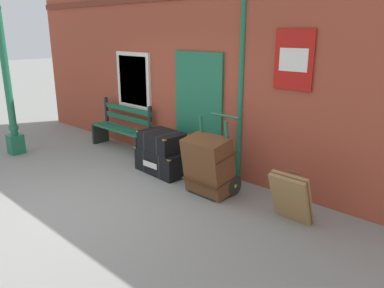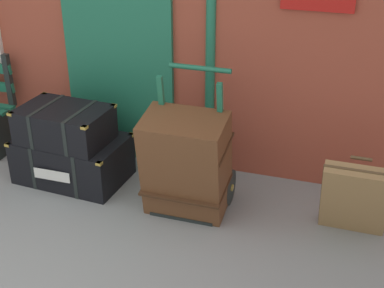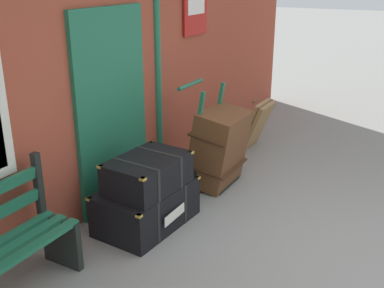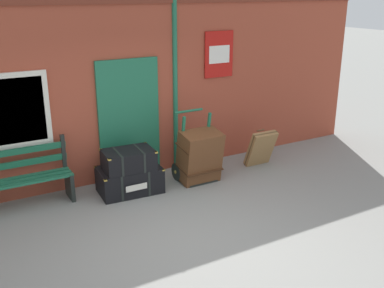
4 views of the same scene
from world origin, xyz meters
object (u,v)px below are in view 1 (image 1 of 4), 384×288
Objects in this scene: platform_bench at (122,129)px; steamer_trunk_middle at (162,141)px; lamp_post at (10,100)px; suitcase_tan at (291,198)px; porters_trolley at (215,175)px; steamer_trunk_base at (165,160)px; large_brown_trunk at (208,166)px.

platform_bench is 1.89× the size of steamer_trunk_middle.
suitcase_tan is at bearing 12.65° from lamp_post.
platform_bench is 4.30m from suitcase_tan.
platform_bench is 1.71m from steamer_trunk_middle.
lamp_post is 2.45× the size of porters_trolley.
porters_trolley reaches higher than steamer_trunk_base.
lamp_post reaches higher than steamer_trunk_middle.
porters_trolley is at bearing 17.82° from lamp_post.
porters_trolley is 1.70× the size of suitcase_tan.
porters_trolley is (2.89, -0.35, -0.17)m from platform_bench.
large_brown_trunk is (-0.00, -0.17, 0.20)m from porters_trolley.
lamp_post reaches higher than platform_bench.
suitcase_tan is (1.38, -0.10, 0.08)m from porters_trolley.
steamer_trunk_middle is 2.62m from suitcase_tan.
steamer_trunk_middle is at bearing 172.03° from large_brown_trunk.
porters_trolley is 1.38m from suitcase_tan.
lamp_post is 3.15× the size of large_brown_trunk.
porters_trolley is at bearing 175.73° from suitcase_tan.
steamer_trunk_middle is at bearing -114.41° from steamer_trunk_base.
steamer_trunk_middle is (-0.02, -0.04, 0.37)m from steamer_trunk_base.
platform_bench is 1.73m from steamer_trunk_base.
large_brown_trunk is at bearing -7.97° from steamer_trunk_middle.
steamer_trunk_base is 1.25m from large_brown_trunk.
suitcase_tan is at bearing 2.90° from large_brown_trunk.
large_brown_trunk is at bearing 15.69° from lamp_post.
steamer_trunk_base is at bearing 178.04° from porters_trolley.
large_brown_trunk is (4.24, 1.19, -0.65)m from lamp_post.
suitcase_tan is at bearing -6.08° from platform_bench.
lamp_post reaches higher than large_brown_trunk.
steamer_trunk_middle reaches higher than suitcase_tan.
porters_trolley is at bearing -6.94° from platform_bench.
steamer_trunk_middle is at bearing -179.97° from porters_trolley.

